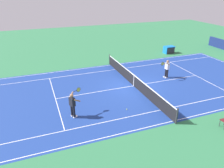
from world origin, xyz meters
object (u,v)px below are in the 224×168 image
at_px(tennis_net, 134,80).
at_px(tennis_ball, 127,109).
at_px(tennis_player_far, 167,68).
at_px(equipment_cart_tarped, 169,50).
at_px(tennis_player_near, 73,104).

bearing_deg(tennis_net, tennis_ball, 57.24).
bearing_deg(tennis_player_far, tennis_ball, 34.25).
height_order(tennis_net, tennis_ball, tennis_net).
xyz_separation_m(tennis_net, equipment_cart_tarped, (-8.26, -7.12, -0.05)).
bearing_deg(tennis_ball, tennis_player_near, -6.92).
height_order(tennis_net, tennis_player_near, tennis_player_near).
bearing_deg(tennis_ball, equipment_cart_tarped, -134.95).
height_order(tennis_player_near, tennis_ball, tennis_player_near).
xyz_separation_m(tennis_player_far, tennis_ball, (5.60, 3.81, -0.90)).
bearing_deg(tennis_ball, tennis_net, -122.76).
xyz_separation_m(tennis_net, tennis_player_far, (-3.50, -0.55, 0.44)).
relative_size(tennis_net, tennis_player_far, 6.89).
bearing_deg(equipment_cart_tarped, tennis_net, 40.74).
distance_m(tennis_player_far, equipment_cart_tarped, 8.13).
distance_m(tennis_player_far, tennis_ball, 6.84).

